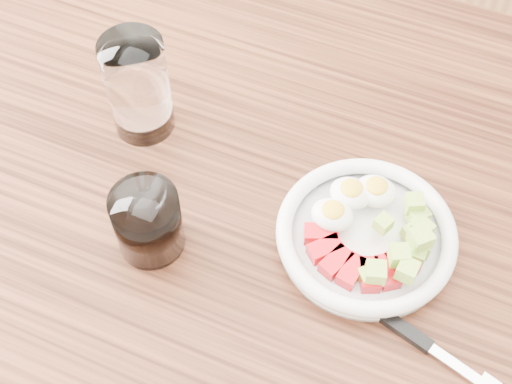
% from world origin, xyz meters
% --- Properties ---
extents(dining_table, '(1.50, 0.90, 0.77)m').
position_xyz_m(dining_table, '(0.00, 0.00, 0.67)').
color(dining_table, brown).
rests_on(dining_table, ground).
extents(bowl, '(0.20, 0.20, 0.05)m').
position_xyz_m(bowl, '(0.12, 0.01, 0.79)').
color(bowl, white).
rests_on(bowl, dining_table).
extents(fork, '(0.21, 0.07, 0.01)m').
position_xyz_m(fork, '(0.20, -0.08, 0.77)').
color(fork, black).
rests_on(fork, dining_table).
extents(water_glass, '(0.08, 0.08, 0.14)m').
position_xyz_m(water_glass, '(-0.19, 0.07, 0.84)').
color(water_glass, white).
rests_on(water_glass, dining_table).
extents(coffee_glass, '(0.07, 0.07, 0.09)m').
position_xyz_m(coffee_glass, '(-0.10, -0.08, 0.81)').
color(coffee_glass, white).
rests_on(coffee_glass, dining_table).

